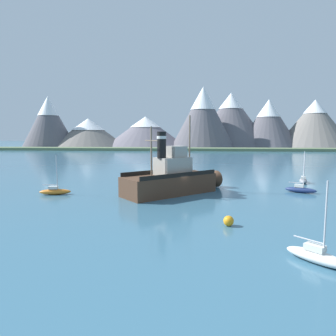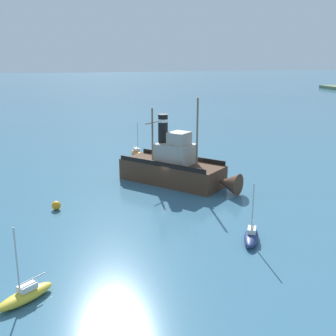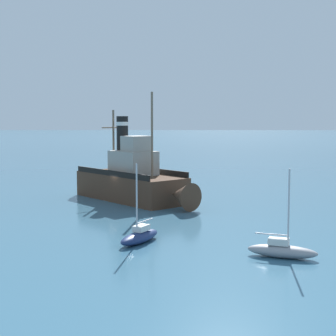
{
  "view_description": "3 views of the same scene",
  "coord_description": "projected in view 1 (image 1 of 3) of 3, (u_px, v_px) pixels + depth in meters",
  "views": [
    {
      "loc": [
        1.57,
        -36.52,
        7.46
      ],
      "look_at": [
        -1.23,
        -0.7,
        3.42
      ],
      "focal_mm": 32.0,
      "sensor_mm": 36.0,
      "label": 1
    },
    {
      "loc": [
        43.74,
        -11.3,
        14.37
      ],
      "look_at": [
        -1.11,
        0.02,
        1.77
      ],
      "focal_mm": 45.0,
      "sensor_mm": 36.0,
      "label": 2
    },
    {
      "loc": [
        46.45,
        4.93,
        7.56
      ],
      "look_at": [
        0.77,
        4.04,
        3.18
      ],
      "focal_mm": 55.0,
      "sensor_mm": 36.0,
      "label": 3
    }
  ],
  "objects": [
    {
      "name": "sailboat_orange",
      "position": [
        55.0,
        191.0,
        37.24
      ],
      "size": [
        3.94,
        1.77,
        4.9
      ],
      "color": "orange",
      "rests_on": "ground"
    },
    {
      "name": "ground_plane",
      "position": [
        178.0,
        195.0,
        37.13
      ],
      "size": [
        600.0,
        600.0,
        0.0
      ],
      "primitive_type": "plane",
      "color": "#38667F"
    },
    {
      "name": "old_tugboat",
      "position": [
        173.0,
        179.0,
        37.84
      ],
      "size": [
        13.04,
        12.05,
        9.9
      ],
      "color": "#4C3323",
      "rests_on": "ground"
    },
    {
      "name": "mountain_ridge",
      "position": [
        200.0,
        124.0,
        171.06
      ],
      "size": [
        182.62,
        60.82,
        33.09
      ],
      "color": "#56545B",
      "rests_on": "ground"
    },
    {
      "name": "shoreline_strip",
      "position": [
        188.0,
        149.0,
        139.84
      ],
      "size": [
        240.0,
        12.0,
        1.2
      ],
      "primitive_type": "cube",
      "color": "#5B704C",
      "rests_on": "ground"
    },
    {
      "name": "mooring_buoy",
      "position": [
        229.0,
        221.0,
        24.44
      ],
      "size": [
        0.86,
        0.86,
        0.86
      ],
      "primitive_type": "sphere",
      "color": "orange",
      "rests_on": "ground"
    },
    {
      "name": "sailboat_grey",
      "position": [
        303.0,
        180.0,
        46.14
      ],
      "size": [
        2.31,
        3.95,
        4.9
      ],
      "color": "gray",
      "rests_on": "ground"
    },
    {
      "name": "sailboat_white",
      "position": [
        318.0,
        256.0,
        17.39
      ],
      "size": [
        3.42,
        3.51,
        4.9
      ],
      "color": "white",
      "rests_on": "ground"
    },
    {
      "name": "sailboat_navy",
      "position": [
        301.0,
        189.0,
        38.45
      ],
      "size": [
        3.87,
        2.77,
        4.9
      ],
      "color": "navy",
      "rests_on": "ground"
    }
  ]
}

